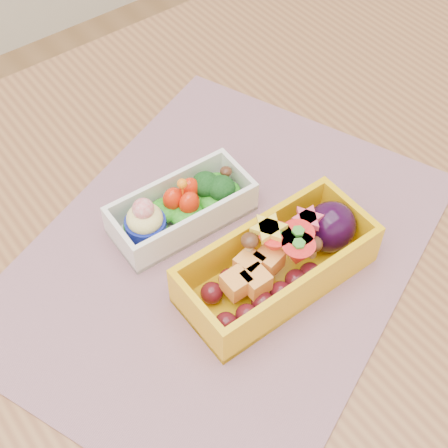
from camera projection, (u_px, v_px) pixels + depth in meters
table at (197, 332)px, 0.71m from camera, size 1.20×0.80×0.75m
placemat at (221, 255)px, 0.66m from camera, size 0.55×0.49×0.00m
bento_white at (181, 209)px, 0.67m from camera, size 0.15×0.07×0.06m
bento_yellow at (281, 261)px, 0.62m from camera, size 0.19×0.08×0.06m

